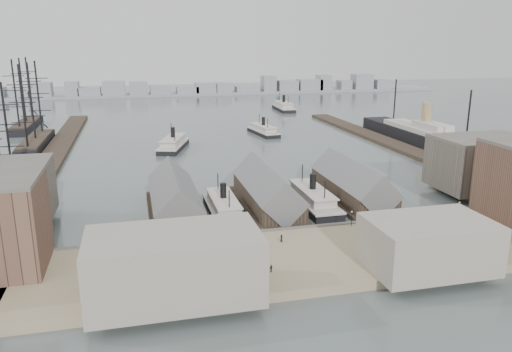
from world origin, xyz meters
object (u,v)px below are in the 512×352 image
object	(u,v)px
ferry_docked_west	(224,207)
ocean_steamer	(425,137)
horse_cart_left	(112,268)
tram	(425,227)
horse_cart_center	(260,243)
horse_cart_right	(414,243)

from	to	relation	value
ferry_docked_west	ocean_steamer	size ratio (longest dim) A/B	0.27
ferry_docked_west	horse_cart_left	size ratio (longest dim) A/B	5.94
ocean_steamer	tram	world-z (taller)	ocean_steamer
horse_cart_left	horse_cart_center	distance (m)	31.65
ferry_docked_west	horse_cart_right	distance (m)	51.36
horse_cart_center	ocean_steamer	bearing A→B (deg)	-59.16
ocean_steamer	horse_cart_center	distance (m)	141.55
horse_cart_left	horse_cart_right	distance (m)	64.59
ocean_steamer	horse_cart_right	world-z (taller)	ocean_steamer
ferry_docked_west	horse_cart_left	xyz separation A→B (m)	(-28.30, -33.21, 0.57)
ferry_docked_west	horse_cart_center	xyz separation A→B (m)	(2.99, -28.44, 0.62)
horse_cart_left	ferry_docked_west	bearing A→B (deg)	-2.22
ocean_steamer	horse_cart_right	bearing A→B (deg)	-122.96
ferry_docked_west	horse_cart_left	bearing A→B (deg)	-130.43
horse_cart_left	horse_cart_right	xyz separation A→B (m)	(64.51, -3.21, 0.06)
horse_cart_left	horse_cart_right	world-z (taller)	horse_cart_right
ferry_docked_west	horse_cart_center	bearing A→B (deg)	-84.01
tram	horse_cart_left	world-z (taller)	tram
ocean_steamer	horse_cart_left	xyz separation A→B (m)	(-133.30, -102.90, -1.41)
horse_cart_left	horse_cart_right	size ratio (longest dim) A/B	0.96
ferry_docked_west	horse_cart_right	world-z (taller)	ferry_docked_west
horse_cart_right	tram	bearing A→B (deg)	-47.16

